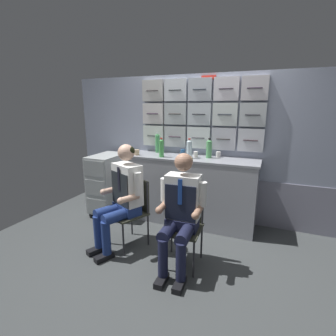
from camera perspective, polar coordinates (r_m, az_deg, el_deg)
ground at (r=3.02m, az=-1.01°, el=-20.86°), size 4.80×4.80×0.04m
galley_bulkhead at (r=3.82m, az=7.08°, el=4.96°), size 4.20×0.14×2.15m
galley_counter at (r=3.72m, az=4.94°, el=-5.03°), size 1.92×0.53×0.99m
service_trolley at (r=4.12m, az=-13.52°, el=-3.22°), size 0.40×0.65×0.96m
folding_chair_left at (r=3.18m, az=-7.87°, el=-8.33°), size 0.53×0.53×0.83m
crew_member_left at (r=3.03m, az=-10.45°, el=-5.59°), size 0.59×0.70×1.27m
folding_chair_right at (r=2.81m, az=3.82°, el=-11.30°), size 0.42×0.42×0.83m
crew_member_right at (r=2.60m, az=2.89°, el=-9.21°), size 0.50×0.62×1.24m
water_bottle_clear at (r=3.93m, az=-2.43°, el=5.72°), size 0.06×0.06×0.31m
sparkling_bottle_green at (r=3.57m, az=-1.51°, el=4.59°), size 0.07×0.07×0.27m
water_bottle_blue_cap at (r=3.55m, az=9.34°, el=4.39°), size 0.08×0.08×0.28m
water_bottle_tall at (r=3.50m, az=4.87°, el=4.37°), size 0.08×0.08×0.28m
espresso_cup_small at (r=3.65m, az=11.41°, el=3.09°), size 0.06×0.06×0.08m
paper_cup_blue at (r=3.59m, az=6.33°, el=3.15°), size 0.06×0.06×0.08m
paper_cup_tan at (r=3.75m, az=-7.13°, el=3.59°), size 0.08×0.08×0.08m
coffee_cup_spare at (r=3.75m, az=3.37°, el=3.68°), size 0.07×0.07×0.08m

